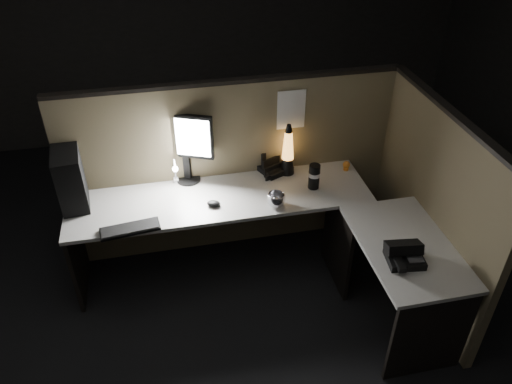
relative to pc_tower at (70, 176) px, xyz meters
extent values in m
plane|color=black|center=(1.22, -0.78, -0.95)|extent=(6.00, 6.00, 0.00)
plane|color=#282623|center=(1.22, 2.22, 0.40)|extent=(6.00, 0.00, 6.00)
cube|color=brown|center=(1.22, 0.15, -0.20)|extent=(2.66, 0.06, 1.50)
cube|color=brown|center=(2.55, -0.68, -0.20)|extent=(0.06, 1.66, 1.50)
cube|color=#B7B5AD|center=(1.07, -0.18, -0.23)|extent=(2.30, 0.60, 0.03)
cube|color=#B7B5AD|center=(2.22, -0.98, -0.23)|extent=(0.60, 1.00, 0.03)
cube|color=black|center=(-0.06, -0.18, -0.60)|extent=(0.03, 0.55, 0.70)
cube|color=black|center=(2.22, -1.46, -0.60)|extent=(0.55, 0.03, 0.70)
cube|color=black|center=(1.94, -0.48, -0.60)|extent=(0.03, 0.55, 0.70)
cube|color=black|center=(0.00, 0.00, 0.00)|extent=(0.23, 0.43, 0.44)
cylinder|color=black|center=(0.86, 0.10, -0.21)|extent=(0.19, 0.19, 0.02)
cube|color=black|center=(0.86, 0.12, -0.10)|extent=(0.07, 0.06, 0.21)
cube|color=black|center=(0.86, 0.12, 0.17)|extent=(0.43, 0.20, 0.36)
cube|color=white|center=(0.86, 0.10, 0.17)|extent=(0.36, 0.15, 0.31)
cube|color=black|center=(0.40, -0.44, -0.21)|extent=(0.42, 0.18, 0.02)
ellipsoid|color=black|center=(1.01, -0.28, -0.20)|extent=(0.12, 0.10, 0.04)
cube|color=white|center=(0.76, 0.10, -0.20)|extent=(0.04, 0.05, 0.03)
cylinder|color=white|center=(0.76, 0.10, -0.10)|extent=(0.01, 0.01, 0.17)
cylinder|color=white|center=(0.76, 0.04, -0.02)|extent=(0.01, 0.12, 0.01)
sphere|color=white|center=(0.76, -0.03, -0.02)|extent=(0.04, 0.04, 0.04)
cube|color=black|center=(1.56, 0.09, -0.20)|extent=(0.30, 0.28, 0.05)
cube|color=black|center=(1.56, 0.06, -0.16)|extent=(0.22, 0.11, 0.08)
cube|color=black|center=(1.56, 0.16, -0.12)|extent=(0.22, 0.11, 0.16)
cone|color=black|center=(1.65, 0.04, -0.15)|extent=(0.12, 0.12, 0.14)
cone|color=#EB993D|center=(1.65, 0.04, 0.04)|extent=(0.10, 0.10, 0.24)
sphere|color=maroon|center=(1.65, 0.04, -0.04)|extent=(0.05, 0.05, 0.05)
sphere|color=maroon|center=(1.65, 0.04, 0.05)|extent=(0.03, 0.03, 0.03)
cone|color=black|center=(1.65, 0.04, 0.19)|extent=(0.06, 0.06, 0.06)
cylinder|color=black|center=(1.80, -0.20, -0.12)|extent=(0.09, 0.09, 0.20)
imported|color=silver|center=(1.46, -0.38, -0.17)|extent=(0.14, 0.14, 0.11)
sphere|color=orange|center=(2.14, -0.02, -0.17)|extent=(0.06, 0.06, 0.06)
cube|color=white|center=(1.69, 0.12, 0.31)|extent=(0.22, 0.00, 0.32)
cube|color=black|center=(2.13, -1.13, -0.19)|extent=(0.25, 0.23, 0.05)
cube|color=black|center=(2.13, -1.09, -0.13)|extent=(0.24, 0.16, 0.11)
cube|color=black|center=(2.06, -1.17, -0.16)|extent=(0.07, 0.17, 0.03)
cube|color=#3F3F42|center=(2.18, -1.16, -0.17)|extent=(0.11, 0.11, 0.00)
camera|label=1|loc=(0.70, -3.24, 2.03)|focal=35.00mm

